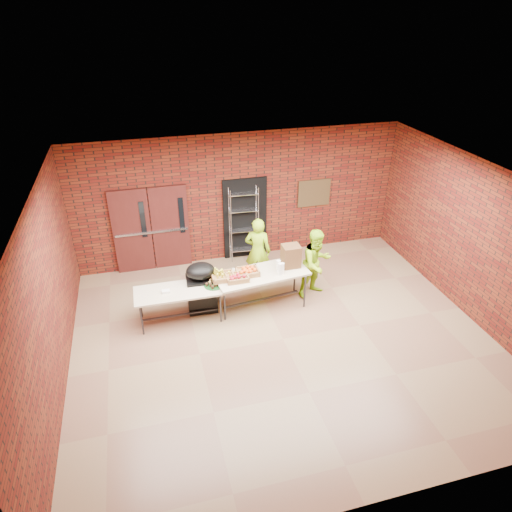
{
  "coord_description": "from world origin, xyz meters",
  "views": [
    {
      "loc": [
        -2.33,
        -6.62,
        5.84
      ],
      "look_at": [
        -0.17,
        1.4,
        1.14
      ],
      "focal_mm": 32.0,
      "sensor_mm": 36.0,
      "label": 1
    }
  ],
  "objects": [
    {
      "name": "basket_bananas",
      "position": [
        -0.93,
        1.21,
        0.87
      ],
      "size": [
        0.46,
        0.36,
        0.14
      ],
      "color": "#A77C43",
      "rests_on": "table_right"
    },
    {
      "name": "table_left",
      "position": [
        -1.85,
        1.16,
        0.67
      ],
      "size": [
        1.77,
        0.75,
        0.73
      ],
      "rotation": [
        0.0,
        0.0,
        -0.01
      ],
      "color": "#BFAA92",
      "rests_on": "room"
    },
    {
      "name": "cup_stack_front",
      "position": [
        0.26,
        1.08,
        0.94
      ],
      "size": [
        0.09,
        0.09,
        0.27
      ],
      "primitive_type": "cylinder",
      "color": "white",
      "rests_on": "table_right"
    },
    {
      "name": "double_doors",
      "position": [
        -2.2,
        3.44,
        1.05
      ],
      "size": [
        1.78,
        0.12,
        2.1
      ],
      "color": "#461714",
      "rests_on": "room"
    },
    {
      "name": "wire_rack",
      "position": [
        0.03,
        3.32,
        0.97
      ],
      "size": [
        0.73,
        0.3,
        1.93
      ],
      "primitive_type": null,
      "rotation": [
        0.0,
        0.0,
        -0.09
      ],
      "color": "#ADADB4",
      "rests_on": "room"
    },
    {
      "name": "basket_oranges",
      "position": [
        -0.39,
        1.26,
        0.87
      ],
      "size": [
        0.46,
        0.36,
        0.14
      ],
      "color": "#A77C43",
      "rests_on": "table_right"
    },
    {
      "name": "cup_stack_back",
      "position": [
        0.27,
        1.22,
        0.94
      ],
      "size": [
        0.09,
        0.09,
        0.26
      ],
      "primitive_type": "cylinder",
      "color": "white",
      "rests_on": "table_right"
    },
    {
      "name": "volunteer_woman",
      "position": [
        0.07,
        2.16,
        0.81
      ],
      "size": [
        0.7,
        0.6,
        1.63
      ],
      "primitive_type": "imported",
      "rotation": [
        0.0,
        0.0,
        2.73
      ],
      "color": "#91CB16",
      "rests_on": "room"
    },
    {
      "name": "napkin_box",
      "position": [
        -2.1,
        1.14,
        0.75
      ],
      "size": [
        0.16,
        0.11,
        0.05
      ],
      "primitive_type": "cube",
      "color": "white",
      "rests_on": "table_left"
    },
    {
      "name": "cup_stack_mid",
      "position": [
        0.32,
        1.11,
        0.93
      ],
      "size": [
        0.08,
        0.08,
        0.24
      ],
      "primitive_type": "cylinder",
      "color": "white",
      "rests_on": "table_right"
    },
    {
      "name": "room",
      "position": [
        0.0,
        0.0,
        1.6
      ],
      "size": [
        8.08,
        7.08,
        3.28
      ],
      "color": "#855F47",
      "rests_on": "ground"
    },
    {
      "name": "table_right",
      "position": [
        -0.1,
        1.24,
        0.74
      ],
      "size": [
        2.04,
        1.04,
        0.81
      ],
      "rotation": [
        0.0,
        0.0,
        0.12
      ],
      "color": "#BFAA92",
      "rests_on": "room"
    },
    {
      "name": "dark_doorway",
      "position": [
        0.1,
        3.46,
        1.05
      ],
      "size": [
        1.1,
        0.06,
        2.1
      ],
      "primitive_type": "cube",
      "color": "black",
      "rests_on": "room"
    },
    {
      "name": "basket_apples",
      "position": [
        -0.65,
        1.11,
        0.87
      ],
      "size": [
        0.45,
        0.35,
        0.14
      ],
      "color": "#A77C43",
      "rests_on": "table_right"
    },
    {
      "name": "muffin_tray",
      "position": [
        -1.14,
        1.14,
        0.77
      ],
      "size": [
        0.39,
        0.39,
        0.1
      ],
      "color": "#124518",
      "rests_on": "table_left"
    },
    {
      "name": "coffee_dispenser",
      "position": [
        0.59,
        1.36,
        1.05
      ],
      "size": [
        0.37,
        0.33,
        0.49
      ],
      "primitive_type": "cube",
      "color": "#53331C",
      "rests_on": "table_right"
    },
    {
      "name": "covered_grill",
      "position": [
        -1.35,
        1.43,
        0.55
      ],
      "size": [
        0.63,
        0.54,
        1.11
      ],
      "rotation": [
        0.0,
        0.0,
        -0.05
      ],
      "color": "black",
      "rests_on": "room"
    },
    {
      "name": "volunteer_man",
      "position": [
        1.18,
        1.35,
        0.79
      ],
      "size": [
        0.93,
        0.83,
        1.59
      ],
      "primitive_type": "imported",
      "rotation": [
        0.0,
        0.0,
        0.35
      ],
      "color": "#91CB16",
      "rests_on": "room"
    },
    {
      "name": "bronze_plaque",
      "position": [
        1.9,
        3.45,
        1.55
      ],
      "size": [
        0.85,
        0.04,
        0.7
      ],
      "primitive_type": "cube",
      "color": "#45321B",
      "rests_on": "room"
    }
  ]
}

